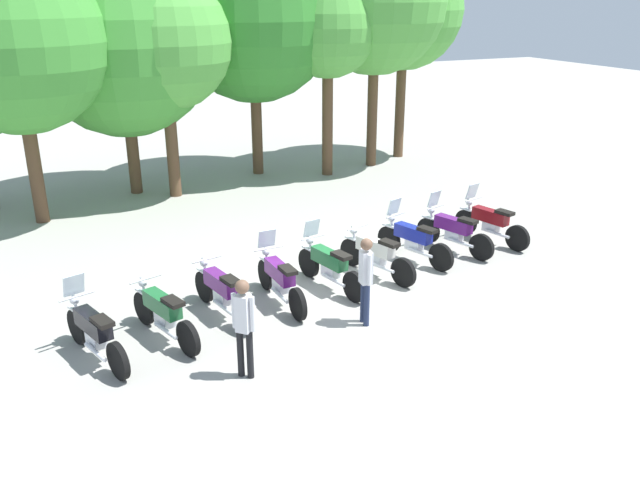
{
  "coord_description": "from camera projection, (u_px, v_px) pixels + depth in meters",
  "views": [
    {
      "loc": [
        -5.28,
        -11.26,
        5.8
      ],
      "look_at": [
        0.0,
        0.5,
        0.9
      ],
      "focal_mm": 36.52,
      "sensor_mm": 36.0,
      "label": 1
    }
  ],
  "objects": [
    {
      "name": "person_1",
      "position": [
        244.0,
        321.0,
        10.17
      ],
      "size": [
        0.34,
        0.34,
        1.7
      ],
      "rotation": [
        0.0,
        0.0,
        0.78
      ],
      "color": "black",
      "rests_on": "ground_plane"
    },
    {
      "name": "tree_7",
      "position": [
        404.0,
        10.0,
        22.85
      ],
      "size": [
        4.18,
        4.18,
        7.36
      ],
      "color": "brown",
      "rests_on": "ground_plane"
    },
    {
      "name": "motorcycle_5",
      "position": [
        376.0,
        254.0,
        14.11
      ],
      "size": [
        0.86,
        2.12,
        0.99
      ],
      "rotation": [
        0.0,
        0.0,
        1.88
      ],
      "color": "black",
      "rests_on": "ground_plane"
    },
    {
      "name": "motorcycle_0",
      "position": [
        94.0,
        332.0,
        10.84
      ],
      "size": [
        0.88,
        2.11,
        1.37
      ],
      "rotation": [
        0.0,
        0.0,
        1.89
      ],
      "color": "black",
      "rests_on": "ground_plane"
    },
    {
      "name": "tree_1",
      "position": [
        15.0,
        42.0,
        16.0
      ],
      "size": [
        4.55,
        4.55,
        6.95
      ],
      "color": "brown",
      "rests_on": "ground_plane"
    },
    {
      "name": "tree_3",
      "position": [
        164.0,
        43.0,
        18.33
      ],
      "size": [
        3.87,
        3.87,
        6.45
      ],
      "color": "brown",
      "rests_on": "ground_plane"
    },
    {
      "name": "ground_plane",
      "position": [
        330.0,
        288.0,
        13.69
      ],
      "size": [
        80.0,
        80.0,
        0.0
      ],
      "primitive_type": "plane",
      "color": "#9E9B93"
    },
    {
      "name": "motorcycle_1",
      "position": [
        163.0,
        313.0,
        11.51
      ],
      "size": [
        0.87,
        2.12,
        0.99
      ],
      "rotation": [
        0.0,
        0.0,
        1.88
      ],
      "color": "black",
      "rests_on": "ground_plane"
    },
    {
      "name": "motorcycle_4",
      "position": [
        329.0,
        265.0,
        13.5
      ],
      "size": [
        0.73,
        2.16,
        1.37
      ],
      "rotation": [
        0.0,
        0.0,
        1.79
      ],
      "color": "black",
      "rests_on": "ground_plane"
    },
    {
      "name": "motorcycle_3",
      "position": [
        280.0,
        279.0,
        12.85
      ],
      "size": [
        0.62,
        2.19,
        1.37
      ],
      "rotation": [
        0.0,
        0.0,
        1.62
      ],
      "color": "black",
      "rests_on": "ground_plane"
    },
    {
      "name": "motorcycle_8",
      "position": [
        490.0,
        222.0,
        16.05
      ],
      "size": [
        0.79,
        2.14,
        1.37
      ],
      "rotation": [
        0.0,
        0.0,
        1.83
      ],
      "color": "black",
      "rests_on": "ground_plane"
    },
    {
      "name": "motorcycle_6",
      "position": [
        413.0,
        239.0,
        14.9
      ],
      "size": [
        0.87,
        2.11,
        1.37
      ],
      "rotation": [
        0.0,
        0.0,
        1.89
      ],
      "color": "black",
      "rests_on": "ground_plane"
    },
    {
      "name": "tree_6",
      "position": [
        375.0,
        2.0,
        21.51
      ],
      "size": [
        4.76,
        4.76,
        7.92
      ],
      "color": "brown",
      "rests_on": "ground_plane"
    },
    {
      "name": "person_0",
      "position": [
        366.0,
        275.0,
        11.86
      ],
      "size": [
        0.25,
        0.41,
        1.7
      ],
      "rotation": [
        0.0,
        0.0,
        6.18
      ],
      "color": "#232D4C",
      "rests_on": "ground_plane"
    },
    {
      "name": "tree_2",
      "position": [
        121.0,
        43.0,
        18.64
      ],
      "size": [
        5.39,
        5.39,
        7.17
      ],
      "color": "brown",
      "rests_on": "ground_plane"
    },
    {
      "name": "motorcycle_7",
      "position": [
        453.0,
        230.0,
        15.47
      ],
      "size": [
        0.88,
        2.11,
        1.37
      ],
      "rotation": [
        0.0,
        0.0,
        1.89
      ],
      "color": "black",
      "rests_on": "ground_plane"
    },
    {
      "name": "tree_5",
      "position": [
        328.0,
        28.0,
        20.56
      ],
      "size": [
        3.22,
        3.22,
        6.42
      ],
      "color": "brown",
      "rests_on": "ground_plane"
    },
    {
      "name": "motorcycle_2",
      "position": [
        222.0,
        291.0,
        12.35
      ],
      "size": [
        0.71,
        2.16,
        0.99
      ],
      "rotation": [
        0.0,
        0.0,
        1.78
      ],
      "color": "black",
      "rests_on": "ground_plane"
    },
    {
      "name": "tree_4",
      "position": [
        253.0,
        20.0,
        20.62
      ],
      "size": [
        5.23,
        5.23,
        7.64
      ],
      "color": "brown",
      "rests_on": "ground_plane"
    }
  ]
}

